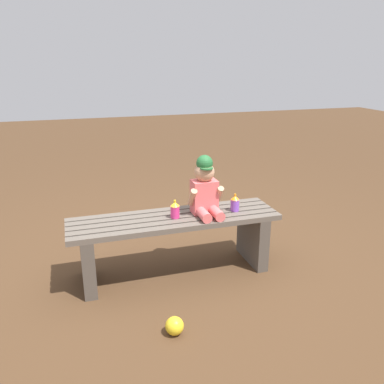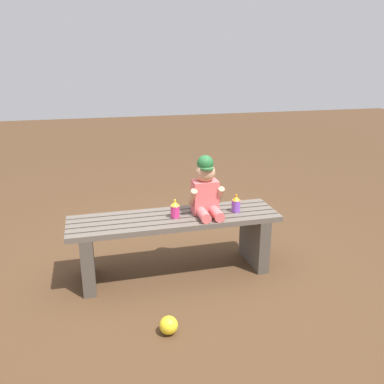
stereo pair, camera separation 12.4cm
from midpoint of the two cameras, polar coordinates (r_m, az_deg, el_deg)
The scene contains 6 objects.
ground_plane at distance 2.90m, azimuth -1.12°, elevation -11.20°, with size 16.00×16.00×0.00m, color #4C331E.
park_bench at distance 2.77m, azimuth -1.15°, elevation -6.19°, with size 1.42×0.38×0.42m.
child_figure at distance 2.71m, azimuth 3.27°, elevation 0.43°, with size 0.23×0.27×0.40m.
sippy_cup_left at distance 2.68m, azimuth -1.01°, elevation -2.45°, with size 0.06×0.06×0.12m.
sippy_cup_right at distance 2.80m, azimuth 7.51°, elevation -1.65°, with size 0.06×0.06×0.12m.
toy_ball at distance 2.31m, azimuth -1.71°, elevation -18.35°, with size 0.10×0.10×0.10m, color yellow.
Camera 2 is at (-0.52, -2.47, 1.43)m, focal length 37.69 mm.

